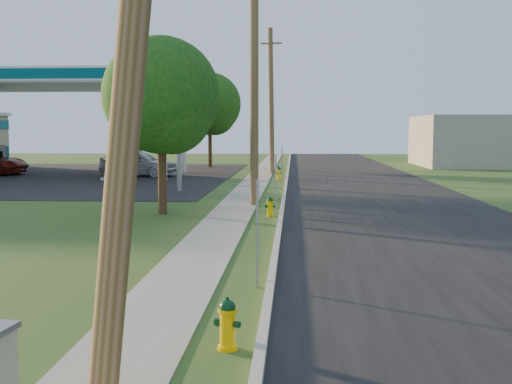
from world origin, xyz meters
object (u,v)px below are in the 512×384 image
at_px(price_pylon, 178,75).
at_px(tree_lot, 211,106).
at_px(hydrant_near, 227,324).
at_px(tree_verge, 164,100).
at_px(hydrant_mid, 270,207).
at_px(fuel_pump_se, 135,163).
at_px(fuel_pump_ne, 118,167).
at_px(utility_pole_far, 271,101).
at_px(utility_pole_mid, 254,75).
at_px(fuel_pump_sw, 1,163).
at_px(hydrant_far, 279,173).
at_px(car_silver, 139,163).

xyz_separation_m(price_pylon, tree_lot, (-0.97, 19.24, -0.75)).
height_order(price_pylon, hydrant_near, price_pylon).
distance_m(price_pylon, tree_verge, 8.40).
bearing_deg(hydrant_near, hydrant_mid, 89.68).
relative_size(fuel_pump_se, hydrant_mid, 4.69).
xyz_separation_m(fuel_pump_ne, tree_lot, (4.03, 11.74, 3.96)).
distance_m(utility_pole_far, hydrant_near, 34.49).
relative_size(utility_pole_mid, fuel_pump_sw, 3.06).
height_order(fuel_pump_se, hydrant_mid, fuel_pump_se).
bearing_deg(hydrant_mid, fuel_pump_ne, 120.91).
bearing_deg(fuel_pump_ne, hydrant_far, -4.14).
bearing_deg(fuel_pump_ne, price_pylon, -56.31).
bearing_deg(price_pylon, fuel_pump_ne, 123.69).
relative_size(fuel_pump_ne, tree_verge, 0.53).
distance_m(utility_pole_mid, fuel_pump_sw, 25.05).
xyz_separation_m(tree_verge, hydrant_mid, (3.64, -0.37, -3.57)).
bearing_deg(price_pylon, fuel_pump_se, 113.50).
xyz_separation_m(tree_verge, hydrant_far, (3.56, 15.01, -3.50)).
xyz_separation_m(tree_lot, hydrant_mid, (5.59, -27.82, -4.35)).
height_order(fuel_pump_se, car_silver, fuel_pump_se).
distance_m(utility_pole_far, car_silver, 9.56).
distance_m(tree_lot, car_silver, 11.00).
relative_size(tree_lot, hydrant_mid, 10.65).
bearing_deg(hydrant_mid, tree_lot, 101.36).
xyz_separation_m(fuel_pump_sw, price_pylon, (14.00, -11.50, 4.71)).
bearing_deg(hydrant_far, price_pylon, -123.70).
distance_m(utility_pole_mid, tree_verge, 4.11).
bearing_deg(hydrant_mid, fuel_pump_sw, 132.85).
distance_m(utility_pole_far, hydrant_far, 7.22).
distance_m(utility_pole_mid, tree_lot, 25.22).
bearing_deg(hydrant_mid, utility_pole_far, 91.97).
bearing_deg(hydrant_near, car_silver, 105.78).
bearing_deg(fuel_pump_ne, car_silver, 69.40).
height_order(price_pylon, car_silver, price_pylon).
bearing_deg(tree_lot, utility_pole_far, -54.16).
distance_m(price_pylon, hydrant_far, 9.61).
bearing_deg(hydrant_near, fuel_pump_se, 106.05).
xyz_separation_m(fuel_pump_sw, hydrant_far, (18.54, -4.69, -0.32)).
bearing_deg(hydrant_mid, hydrant_near, -90.32).
xyz_separation_m(fuel_pump_ne, hydrant_mid, (9.62, -16.08, -0.39)).
distance_m(utility_pole_mid, car_silver, 17.54).
height_order(fuel_pump_ne, car_silver, fuel_pump_ne).
bearing_deg(tree_verge, hydrant_near, -75.20).
relative_size(utility_pole_far, hydrant_near, 13.38).
bearing_deg(utility_pole_mid, fuel_pump_sw, 136.48).
height_order(utility_pole_far, tree_verge, utility_pole_far).
xyz_separation_m(hydrant_near, car_silver, (-8.81, 31.17, 0.48)).
relative_size(price_pylon, hydrant_mid, 10.04).
relative_size(fuel_pump_ne, tree_lot, 0.44).
distance_m(utility_pole_mid, fuel_pump_ne, 16.31).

